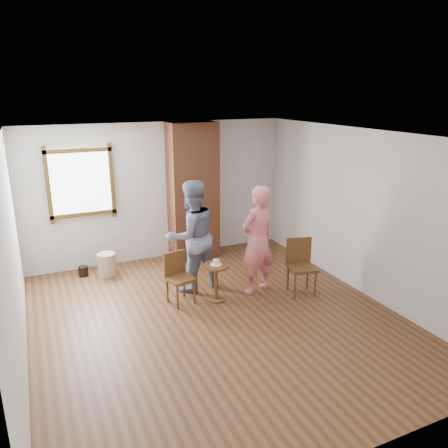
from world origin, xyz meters
The scene contains 12 objects.
ground centered at (0.00, 0.00, 0.00)m, with size 5.50×5.50×0.00m, color brown.
room_shell centered at (-0.06, 0.61, 1.81)m, with size 5.04×5.52×2.62m.
brick_chimney centered at (0.60, 2.50, 1.30)m, with size 0.90×0.50×2.60m, color #9A5636.
stoneware_crock centered at (-1.14, 2.25, 0.20)m, with size 0.32×0.32×0.41m, color tan.
dark_pot centered at (-1.54, 2.40, 0.09)m, with size 0.17×0.17×0.17m, color black.
dining_chair_left centered at (-0.31, 0.77, 0.45)m, with size 0.44×0.44×0.79m.
dining_chair_right centered at (1.59, 0.28, 0.50)m, with size 0.50×0.50×0.89m.
side_table centered at (0.23, 0.56, 0.40)m, with size 0.40×0.40×0.60m.
cake_plate centered at (0.23, 0.56, 0.60)m, with size 0.18×0.18×0.01m, color white.
cake_slice centered at (0.24, 0.56, 0.64)m, with size 0.08×0.07×0.06m, color white.
man centered at (0.05, 1.11, 0.91)m, with size 0.89×0.69×1.82m, color #131935.
person_pink centered at (0.96, 0.59, 0.88)m, with size 0.64×0.42×1.76m, color #E27177.
Camera 1 is at (-2.21, -5.12, 3.15)m, focal length 35.00 mm.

